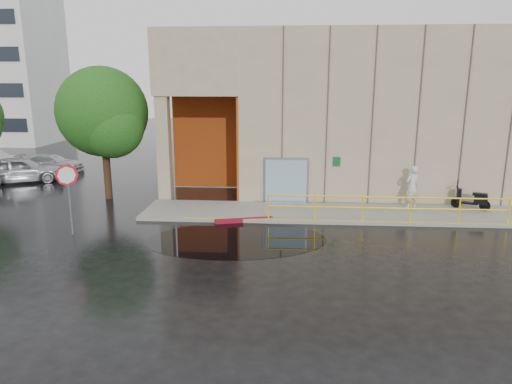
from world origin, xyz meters
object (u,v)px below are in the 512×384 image
person (412,187)px  car_a (21,169)px  red_curb (244,220)px  scooter (472,194)px  tree_near (105,116)px  car_c (51,163)px  stop_sign (68,184)px

person → car_a: bearing=-40.5°
car_a → red_curb: bearing=-140.8°
person → scooter: (2.57, -0.10, -0.24)m
person → tree_near: (-14.24, 1.25, 2.98)m
person → tree_near: size_ratio=0.30×
red_curb → car_c: bearing=143.1°
red_curb → car_a: (-13.53, 6.90, 0.67)m
car_a → scooter: bearing=-125.3°
scooter → red_curb: 10.12m
red_curb → stop_sign: bearing=-162.3°
person → red_curb: (-7.30, -2.24, -1.01)m
stop_sign → red_curb: 6.89m
scooter → tree_near: bearing=-160.0°
scooter → person: bearing=-157.7°
car_c → car_a: bearing=168.3°
person → car_a: person is taller
car_a → car_c: bearing=-26.0°
red_curb → car_a: size_ratio=0.54×
car_c → person: bearing=-120.3°
scooter → stop_sign: stop_sign is taller
car_c → tree_near: (6.47, -6.60, 3.50)m
car_a → tree_near: 8.13m
scooter → tree_near: 17.16m
stop_sign → tree_near: tree_near is taller
scooter → stop_sign: bearing=-141.0°
scooter → car_c: scooter is taller
red_curb → tree_near: tree_near is taller
person → car_c: size_ratio=0.47×
scooter → car_c: 24.60m
scooter → car_a: (-23.40, 4.77, -0.10)m
scooter → red_curb: bearing=-143.2°
stop_sign → car_c: bearing=107.7°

